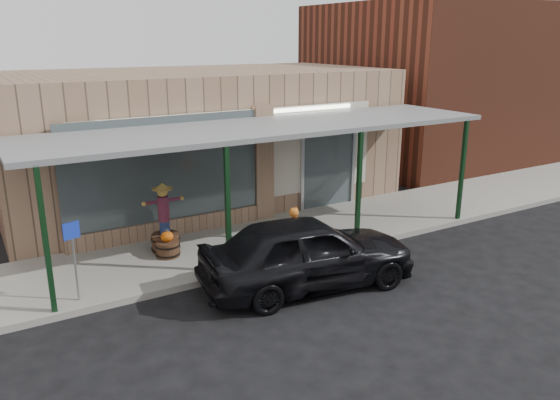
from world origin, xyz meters
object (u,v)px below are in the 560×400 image
barrel_pumpkin (168,247)px  parked_sedan (308,252)px  handicap_sign (74,251)px  barrel_scarecrow (165,229)px

barrel_pumpkin → parked_sedan: parked_sedan is taller
handicap_sign → barrel_scarecrow: bearing=16.7°
barrel_pumpkin → parked_sedan: size_ratio=0.14×
handicap_sign → parked_sedan: (4.44, -1.54, -0.41)m
handicap_sign → parked_sedan: handicap_sign is taller
handicap_sign → parked_sedan: size_ratio=0.34×
barrel_scarecrow → handicap_sign: size_ratio=1.06×
barrel_scarecrow → handicap_sign: barrel_scarecrow is taller
barrel_scarecrow → barrel_pumpkin: (-0.07, -0.33, -0.35)m
barrel_pumpkin → handicap_sign: 2.76m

